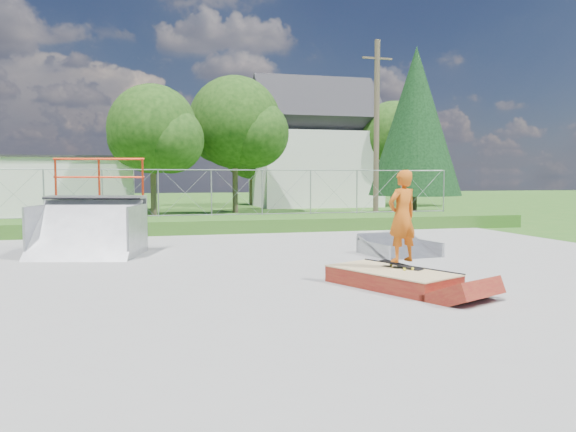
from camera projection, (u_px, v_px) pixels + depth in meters
name	position (u px, v px, depth m)	size (l,w,h in m)	color
ground	(275.00, 274.00, 11.58)	(120.00, 120.00, 0.00)	#2A631C
concrete_pad	(275.00, 274.00, 11.58)	(20.00, 16.00, 0.04)	#969694
grass_berm	(215.00, 225.00, 20.72)	(24.00, 3.00, 0.50)	#2A631C
grind_box	(391.00, 279.00, 10.10)	(1.98, 2.58, 0.35)	maroon
quarter_pipe	(86.00, 207.00, 13.96)	(2.51, 2.12, 2.51)	gray
flat_bank_ramp	(399.00, 247.00, 14.25)	(1.58, 1.69, 0.49)	gray
skateboard	(401.00, 266.00, 10.27)	(0.22, 0.80, 0.02)	black
skater	(402.00, 220.00, 10.21)	(0.61, 0.40, 1.67)	#CB5B14
chain_link_fence	(211.00, 193.00, 21.61)	(20.00, 0.06, 1.80)	gray
utility_building_flat	(39.00, 186.00, 30.66)	(10.00, 6.00, 3.00)	silver
gable_house	(314.00, 150.00, 38.68)	(8.40, 6.08, 8.94)	silver
utility_pole	(376.00, 132.00, 24.78)	(0.24, 0.24, 8.00)	brown
tree_left_near	(158.00, 132.00, 28.04)	(4.76, 4.48, 6.65)	brown
tree_center	(240.00, 126.00, 31.06)	(5.44, 5.12, 7.60)	brown
tree_right_far	(398.00, 139.00, 37.87)	(5.10, 4.80, 7.12)	brown
tree_back_mid	(255.00, 154.00, 39.52)	(4.08, 3.84, 5.70)	brown
conifer_tree	(416.00, 121.00, 30.68)	(5.04, 5.04, 9.10)	brown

